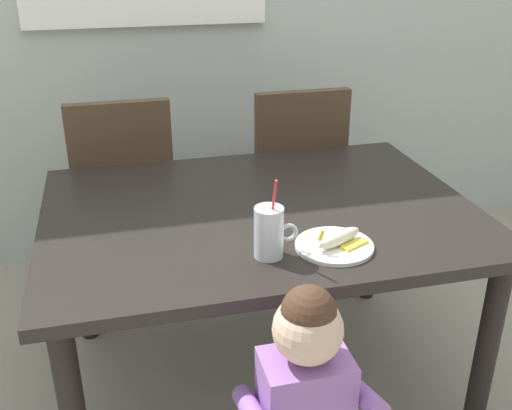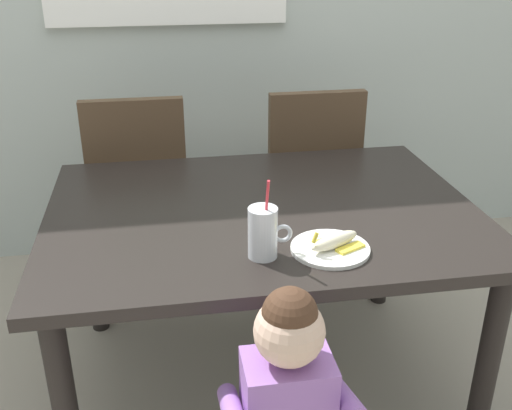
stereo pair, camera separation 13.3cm
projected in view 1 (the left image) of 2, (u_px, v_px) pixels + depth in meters
The scene contains 8 objects.
ground_plane at pixel (259, 379), 2.30m from camera, with size 24.00×24.00×0.00m, color #9E9384.
dining_table at pixel (260, 231), 2.03m from camera, with size 1.43×1.05×0.73m.
dining_chair_left at pixel (124, 188), 2.63m from camera, with size 0.44×0.44×0.96m.
dining_chair_right at pixel (293, 173), 2.79m from camera, with size 0.44×0.45×0.96m.
toddler_standing at pixel (305, 396), 1.47m from camera, with size 0.33×0.24×0.84m.
milk_cup at pixel (269, 235), 1.67m from camera, with size 0.13×0.08×0.25m.
snack_plate at pixel (334, 246), 1.74m from camera, with size 0.23×0.23×0.01m, color white.
peeled_banana at pixel (339, 238), 1.73m from camera, with size 0.18×0.13×0.07m.
Camera 1 is at (-0.45, -1.75, 1.57)m, focal length 41.78 mm.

